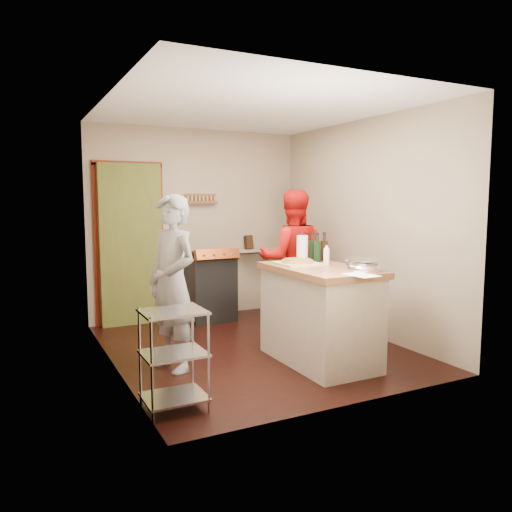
# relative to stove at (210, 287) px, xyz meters

# --- Properties ---
(floor) EXTENTS (3.50, 3.50, 0.00)m
(floor) POSITION_rel_stove_xyz_m (-0.05, -1.42, -0.45)
(floor) COLOR black
(floor) RESTS_ON ground
(back_wall) EXTENTS (3.00, 0.44, 2.60)m
(back_wall) POSITION_rel_stove_xyz_m (-0.69, 0.36, 0.68)
(back_wall) COLOR gray
(back_wall) RESTS_ON ground
(left_wall) EXTENTS (0.04, 3.50, 2.60)m
(left_wall) POSITION_rel_stove_xyz_m (-1.55, -1.42, 0.85)
(left_wall) COLOR gray
(left_wall) RESTS_ON ground
(right_wall) EXTENTS (0.04, 3.50, 2.60)m
(right_wall) POSITION_rel_stove_xyz_m (1.45, -1.42, 0.85)
(right_wall) COLOR gray
(right_wall) RESTS_ON ground
(ceiling) EXTENTS (3.00, 3.50, 0.02)m
(ceiling) POSITION_rel_stove_xyz_m (-0.05, -1.42, 2.16)
(ceiling) COLOR white
(ceiling) RESTS_ON back_wall
(stove) EXTENTS (0.60, 0.63, 1.00)m
(stove) POSITION_rel_stove_xyz_m (0.00, 0.00, 0.00)
(stove) COLOR black
(stove) RESTS_ON ground
(wire_shelving) EXTENTS (0.48, 0.40, 0.80)m
(wire_shelving) POSITION_rel_stove_xyz_m (-1.33, -2.62, -0.01)
(wire_shelving) COLOR silver
(wire_shelving) RESTS_ON ground
(island) EXTENTS (0.76, 1.44, 1.28)m
(island) POSITION_rel_stove_xyz_m (0.33, -2.17, 0.06)
(island) COLOR beige
(island) RESTS_ON ground
(person_stripe) EXTENTS (0.58, 0.71, 1.69)m
(person_stripe) POSITION_rel_stove_xyz_m (-1.05, -1.71, 0.39)
(person_stripe) COLOR silver
(person_stripe) RESTS_ON ground
(person_red) EXTENTS (1.04, 0.94, 1.76)m
(person_red) POSITION_rel_stove_xyz_m (0.82, -0.80, 0.43)
(person_red) COLOR red
(person_red) RESTS_ON ground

